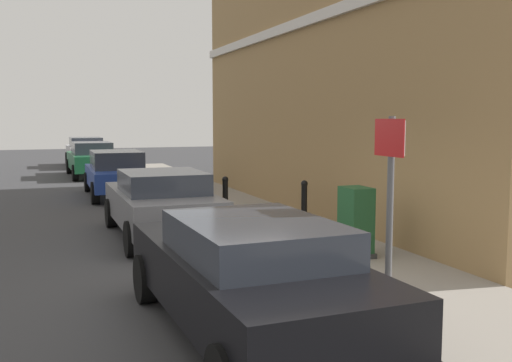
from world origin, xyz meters
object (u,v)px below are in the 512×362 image
object	(u,v)px
car_green	(92,159)
bollard_far_kerb	(225,199)
car_blue	(117,173)
utility_cabinet	(356,224)
street_sign	(390,183)
car_black	(249,274)
bollard_near_cabinet	(304,204)
car_grey	(161,202)
car_silver	(86,151)

from	to	relation	value
car_green	bollard_far_kerb	bearing A→B (deg)	-173.85
car_blue	utility_cabinet	world-z (taller)	car_blue
bollard_far_kerb	street_sign	world-z (taller)	street_sign
car_black	car_green	xyz separation A→B (m)	(-0.00, 19.06, 0.02)
bollard_near_cabinet	bollard_far_kerb	size ratio (longest dim) A/B	1.00
bollard_far_kerb	bollard_near_cabinet	bearing A→B (deg)	-46.86
car_grey	car_blue	xyz separation A→B (m)	(-0.03, 6.75, 0.01)
car_blue	utility_cabinet	distance (m)	10.40
car_black	car_silver	distance (m)	24.47
bollard_near_cabinet	bollard_far_kerb	bearing A→B (deg)	133.14
car_black	car_silver	size ratio (longest dim) A/B	1.04
car_black	utility_cabinet	distance (m)	3.67
bollard_near_cabinet	car_blue	bearing A→B (deg)	108.82
street_sign	bollard_far_kerb	bearing A→B (deg)	91.27
car_green	street_sign	size ratio (longest dim) A/B	1.93
car_grey	car_blue	bearing A→B (deg)	0.22
car_blue	bollard_far_kerb	size ratio (longest dim) A/B	3.98
car_black	bollard_near_cabinet	xyz separation A→B (m)	(2.86, 4.62, -0.02)
car_grey	street_sign	bearing A→B (deg)	-165.00
car_grey	utility_cabinet	world-z (taller)	car_grey
car_silver	car_black	bearing A→B (deg)	179.08
car_grey	bollard_near_cabinet	world-z (taller)	car_grey
car_blue	bollard_far_kerb	distance (m)	6.71
car_black	car_green	bearing A→B (deg)	-1.44
car_blue	utility_cabinet	bearing A→B (deg)	-164.74
car_green	street_sign	distance (m)	19.21
car_silver	car_green	bearing A→B (deg)	177.52
car_green	car_blue	bearing A→B (deg)	-179.33
utility_cabinet	street_sign	size ratio (longest dim) A/B	0.50
car_grey	car_green	size ratio (longest dim) A/B	0.92
bollard_near_cabinet	bollard_far_kerb	world-z (taller)	same
car_grey	car_blue	distance (m)	6.75
utility_cabinet	street_sign	world-z (taller)	street_sign
car_blue	utility_cabinet	size ratio (longest dim) A/B	3.60
car_blue	car_silver	xyz separation A→B (m)	(0.01, 11.97, 0.02)
bollard_near_cabinet	bollard_far_kerb	xyz separation A→B (m)	(-1.24, 1.32, 0.00)
car_black	bollard_far_kerb	world-z (taller)	car_black
utility_cabinet	bollard_far_kerb	xyz separation A→B (m)	(-1.14, 3.52, 0.02)
car_green	utility_cabinet	size ratio (longest dim) A/B	3.87
car_black	car_silver	xyz separation A→B (m)	(0.18, 24.47, 0.03)
car_silver	car_grey	bearing A→B (deg)	179.57
bollard_near_cabinet	street_sign	bearing A→B (deg)	-103.33
car_grey	street_sign	distance (m)	6.07
car_grey	car_green	bearing A→B (deg)	0.90
car_black	bollard_near_cabinet	distance (m)	5.44
car_grey	bollard_near_cabinet	size ratio (longest dim) A/B	3.93
car_grey	car_silver	world-z (taller)	car_silver
car_black	street_sign	xyz separation A→B (m)	(1.75, -0.05, 0.93)
car_grey	car_silver	bearing A→B (deg)	0.06
car_silver	bollard_far_kerb	distance (m)	18.58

